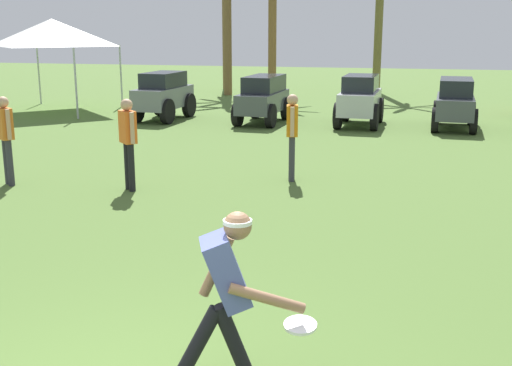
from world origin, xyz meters
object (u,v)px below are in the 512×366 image
Objects in this scene: frisbee_in_flight at (300,325)px; parked_car_slot_c at (360,99)px; frisbee_thrower at (226,293)px; palm_tree_left_of_centre at (228,7)px; teammate_midfield at (292,129)px; event_tent at (52,32)px; parked_car_slot_d at (455,102)px; teammate_deep at (128,136)px; parked_car_slot_b at (263,98)px; parked_car_slot_a at (163,95)px; teammate_near_sideline at (5,132)px.

parked_car_slot_c reaches higher than frisbee_in_flight.
frisbee_thrower is 21.88m from palm_tree_left_of_centre.
frisbee_in_flight is at bearing -79.43° from teammate_midfield.
event_tent is (-10.54, 14.82, 1.92)m from frisbee_in_flight.
palm_tree_left_of_centre reaches higher than frisbee_thrower.
parked_car_slot_c is 9.55m from palm_tree_left_of_centre.
palm_tree_left_of_centre is (-8.33, 7.01, 2.71)m from parked_car_slot_d.
frisbee_in_flight is at bearing -55.40° from teammate_deep.
parked_car_slot_b and parked_car_slot_d have the same top height.
teammate_midfield is 1.00× the size of teammate_deep.
parked_car_slot_b is at bearing -8.34° from event_tent.
event_tent is at bearing 174.20° from parked_car_slot_c.
parked_car_slot_b is at bearing 103.67° from frisbee_in_flight.
palm_tree_left_of_centre reaches higher than parked_car_slot_a.
frisbee_in_flight is 18.28m from event_tent.
palm_tree_left_of_centre is at bearing 139.93° from parked_car_slot_d.
frisbee_thrower reaches higher than parked_car_slot_c.
teammate_near_sideline is at bearing -162.82° from teammate_midfield.
event_tent is at bearing 115.44° from teammate_near_sideline.
teammate_deep reaches higher than frisbee_thrower.
frisbee_thrower is 0.43× the size of event_tent.
teammate_near_sideline is 5.01m from teammate_midfield.
palm_tree_left_of_centre is at bearing 106.94° from frisbee_in_flight.
parked_car_slot_c is (-0.02, 13.82, -0.06)m from frisbee_thrower.
frisbee_thrower is 0.92× the size of teammate_near_sideline.
parked_car_slot_a is at bearing 107.27° from teammate_deep.
parked_car_slot_b is (-3.35, 13.76, 0.12)m from frisbee_in_flight.
teammate_deep reaches higher than parked_car_slot_d.
teammate_near_sideline reaches higher than parked_car_slot_b.
event_tent is at bearing 164.77° from parked_car_slot_a.
parked_car_slot_a is 0.98× the size of parked_car_slot_b.
parked_car_slot_c is 2.56m from parked_car_slot_d.
parked_car_slot_b is 1.00× the size of parked_car_slot_d.
teammate_deep is 0.64× the size of parked_car_slot_d.
parked_car_slot_a is 8.33m from parked_car_slot_d.
parked_car_slot_a is at bearing 112.97° from frisbee_thrower.
parked_car_slot_a is (-2.52, 8.11, -0.20)m from teammate_deep.
frisbee_in_flight is 6.78m from teammate_deep.
teammate_midfield reaches higher than parked_car_slot_c.
teammate_midfield is 0.27× the size of palm_tree_left_of_centre.
teammate_midfield is 7.72m from parked_car_slot_d.
parked_car_slot_d is at bearing 1.57° from parked_car_slot_a.
parked_car_slot_a reaches higher than frisbee_in_flight.
parked_car_slot_b is at bearing -178.40° from parked_car_slot_d.
parked_car_slot_b is 8.23m from palm_tree_left_of_centre.
parked_car_slot_c is at bearing 0.93° from parked_car_slot_b.
event_tent reaches higher than frisbee_in_flight.
parked_car_slot_c reaches higher than parked_car_slot_d.
parked_car_slot_a is 1.01× the size of parked_car_slot_c.
parked_car_slot_a is 3.02m from parked_car_slot_b.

